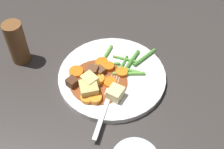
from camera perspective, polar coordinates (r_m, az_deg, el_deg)
name	(u,v)px	position (r m, az deg, el deg)	size (l,w,h in m)	color
ground_plane	(112,78)	(0.72, 0.00, -0.76)	(3.00, 3.00, 0.00)	#383330
dinner_plate	(112,76)	(0.72, 0.00, -0.38)	(0.26, 0.26, 0.01)	white
stew_sauce	(98,81)	(0.70, -2.63, -1.29)	(0.14, 0.14, 0.00)	brown
carrot_slice_0	(76,72)	(0.71, -6.85, 0.47)	(0.03, 0.03, 0.01)	orange
carrot_slice_1	(95,98)	(0.66, -3.21, -4.58)	(0.03, 0.03, 0.01)	orange
carrot_slice_2	(109,67)	(0.72, -0.65, 1.44)	(0.03, 0.03, 0.01)	orange
carrot_slice_3	(102,63)	(0.73, -1.94, 2.26)	(0.03, 0.03, 0.01)	orange
carrot_slice_4	(110,83)	(0.69, -0.37, -1.56)	(0.03, 0.03, 0.01)	orange
carrot_slice_5	(122,72)	(0.71, 1.90, 0.39)	(0.03, 0.03, 0.01)	orange
carrot_slice_6	(98,79)	(0.69, -2.64, -0.92)	(0.03, 0.03, 0.01)	orange
carrot_slice_7	(87,98)	(0.66, -4.72, -4.44)	(0.03, 0.03, 0.01)	orange
potato_chunk_0	(115,93)	(0.66, 0.67, -3.57)	(0.03, 0.03, 0.02)	#EAD68C
potato_chunk_1	(89,89)	(0.67, -4.36, -2.82)	(0.04, 0.04, 0.03)	#DBBC6B
potato_chunk_2	(90,81)	(0.68, -4.28, -1.26)	(0.03, 0.03, 0.03)	#E5CC7A
meat_chunk_0	(72,82)	(0.69, -7.60, -1.50)	(0.02, 0.02, 0.02)	#4C2B19
meat_chunk_1	(100,71)	(0.71, -2.34, 0.67)	(0.02, 0.02, 0.02)	brown
meat_chunk_2	(93,71)	(0.70, -3.74, 0.62)	(0.02, 0.02, 0.02)	brown
green_bean_0	(121,65)	(0.73, 1.78, 1.89)	(0.01, 0.01, 0.07)	#4C8E33
green_bean_1	(107,64)	(0.73, -0.90, 1.97)	(0.01, 0.01, 0.06)	#4C8E33
green_bean_2	(131,61)	(0.73, 3.67, 2.52)	(0.01, 0.01, 0.08)	#4C8E33
green_bean_3	(106,55)	(0.75, -1.17, 3.76)	(0.01, 0.01, 0.07)	#66AD42
green_bean_4	(145,57)	(0.75, 6.25, 3.28)	(0.01, 0.01, 0.08)	#4C8E33
green_bean_5	(128,70)	(0.72, 3.17, 0.90)	(0.01, 0.01, 0.06)	#599E38
green_bean_6	(126,59)	(0.74, 2.75, 2.93)	(0.01, 0.01, 0.07)	#599E38
green_bean_7	(129,73)	(0.71, 3.22, 0.22)	(0.01, 0.01, 0.08)	#66AD42
fork	(107,103)	(0.66, -1.05, -5.51)	(0.16, 0.10, 0.00)	silver
pepper_mill	(17,43)	(0.76, -17.74, 5.79)	(0.05, 0.05, 0.11)	brown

